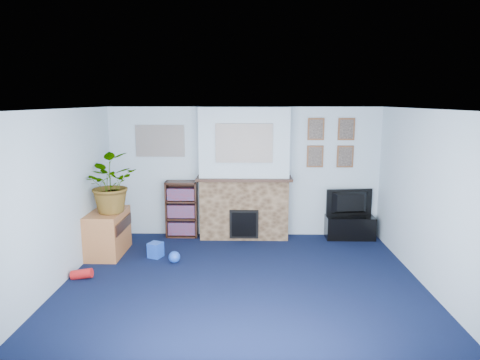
{
  "coord_description": "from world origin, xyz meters",
  "views": [
    {
      "loc": [
        0.08,
        -5.59,
        2.51
      ],
      "look_at": [
        -0.05,
        0.9,
        1.3
      ],
      "focal_mm": 32.0,
      "sensor_mm": 36.0,
      "label": 1
    }
  ],
  "objects_px": {
    "tv_stand": "(350,227)",
    "television": "(351,203)",
    "bookshelf": "(182,210)",
    "sideboard": "(108,233)"
  },
  "relations": [
    {
      "from": "television",
      "to": "sideboard",
      "type": "distance_m",
      "value": 4.3
    },
    {
      "from": "television",
      "to": "sideboard",
      "type": "relative_size",
      "value": 0.92
    },
    {
      "from": "television",
      "to": "bookshelf",
      "type": "xyz_separation_m",
      "value": [
        -3.11,
        0.06,
        -0.16
      ]
    },
    {
      "from": "tv_stand",
      "to": "sideboard",
      "type": "height_order",
      "value": "sideboard"
    },
    {
      "from": "television",
      "to": "sideboard",
      "type": "bearing_deg",
      "value": 5.34
    },
    {
      "from": "television",
      "to": "bookshelf",
      "type": "height_order",
      "value": "bookshelf"
    },
    {
      "from": "bookshelf",
      "to": "tv_stand",
      "type": "bearing_deg",
      "value": -1.41
    },
    {
      "from": "sideboard",
      "to": "bookshelf",
      "type": "bearing_deg",
      "value": 41.7
    },
    {
      "from": "tv_stand",
      "to": "television",
      "type": "distance_m",
      "value": 0.44
    },
    {
      "from": "bookshelf",
      "to": "sideboard",
      "type": "relative_size",
      "value": 1.13
    }
  ]
}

